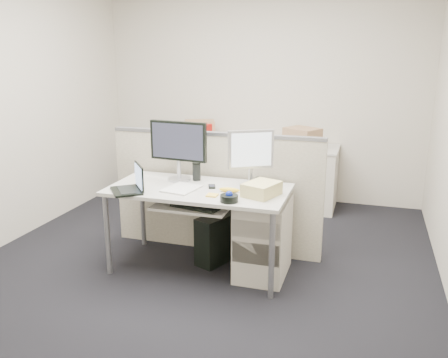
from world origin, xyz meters
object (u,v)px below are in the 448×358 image
(monitor_main, at_px, (178,151))
(laptop, at_px, (126,179))
(desk, at_px, (199,195))
(desk_phone, at_px, (263,187))

(monitor_main, height_order, laptop, monitor_main)
(monitor_main, bearing_deg, desk, -30.96)
(monitor_main, height_order, desk_phone, monitor_main)
(desk, distance_m, monitor_main, 0.45)
(desk, distance_m, desk_phone, 0.55)
(laptop, bearing_deg, desk_phone, 70.23)
(monitor_main, distance_m, desk_phone, 0.82)
(desk, bearing_deg, desk_phone, 8.55)
(laptop, relative_size, desk_phone, 1.52)
(desk_phone, bearing_deg, monitor_main, -177.41)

